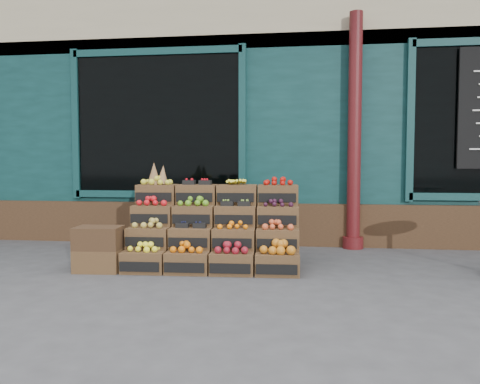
# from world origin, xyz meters

# --- Properties ---
(ground) EXTENTS (60.00, 60.00, 0.00)m
(ground) POSITION_xyz_m (0.00, 0.00, 0.00)
(ground) COLOR #414143
(ground) RESTS_ON ground
(shop_facade) EXTENTS (12.00, 6.24, 4.80)m
(shop_facade) POSITION_xyz_m (0.00, 5.11, 2.40)
(shop_facade) COLOR #0F3636
(shop_facade) RESTS_ON ground
(crate_display) EXTENTS (1.93, 0.99, 1.18)m
(crate_display) POSITION_xyz_m (-0.50, 0.74, 0.36)
(crate_display) COLOR #513820
(crate_display) RESTS_ON ground
(spare_crates) EXTENTS (0.51, 0.37, 0.49)m
(spare_crates) POSITION_xyz_m (-1.70, 0.30, 0.24)
(spare_crates) COLOR #513820
(spare_crates) RESTS_ON ground
(shopkeeper) EXTENTS (0.72, 0.54, 1.81)m
(shopkeeper) POSITION_xyz_m (-1.39, 2.83, 0.91)
(shopkeeper) COLOR #17532B
(shopkeeper) RESTS_ON ground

